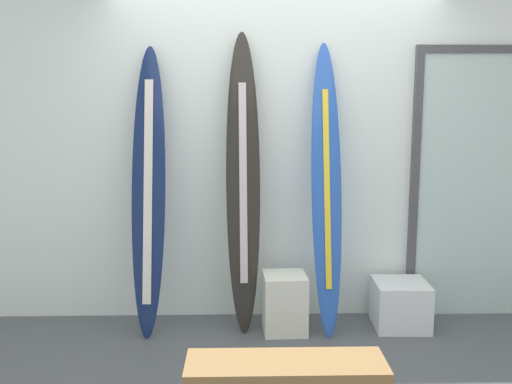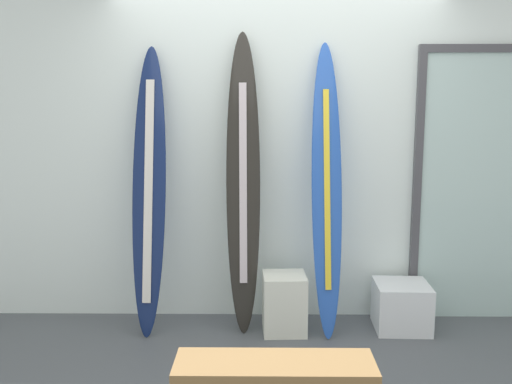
# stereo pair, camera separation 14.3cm
# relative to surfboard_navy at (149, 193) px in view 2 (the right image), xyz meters

# --- Properties ---
(wall_back) EXTENTS (7.20, 0.20, 2.80)m
(wall_back) POSITION_rel_surfboard_navy_xyz_m (0.95, 0.37, 0.36)
(wall_back) COLOR white
(wall_back) RESTS_ON ground
(surfboard_navy) EXTENTS (0.27, 0.47, 2.12)m
(surfboard_navy) POSITION_rel_surfboard_navy_xyz_m (0.00, 0.00, 0.00)
(surfboard_navy) COLOR #122250
(surfboard_navy) RESTS_ON ground
(surfboard_charcoal) EXTENTS (0.27, 0.40, 2.22)m
(surfboard_charcoal) POSITION_rel_surfboard_navy_xyz_m (0.69, 0.04, 0.07)
(surfboard_charcoal) COLOR black
(surfboard_charcoal) RESTS_ON ground
(surfboard_cobalt) EXTENTS (0.24, 0.51, 2.14)m
(surfboard_cobalt) POSITION_rel_surfboard_navy_xyz_m (1.31, 0.01, 0.03)
(surfboard_cobalt) COLOR blue
(surfboard_cobalt) RESTS_ON ground
(display_block_left) EXTENTS (0.41, 0.41, 0.35)m
(display_block_left) POSITION_rel_surfboard_navy_xyz_m (1.89, -0.00, -0.86)
(display_block_left) COLOR white
(display_block_left) RESTS_ON ground
(display_block_center) EXTENTS (0.33, 0.33, 0.44)m
(display_block_center) POSITION_rel_surfboard_navy_xyz_m (1.00, -0.07, -0.82)
(display_block_center) COLOR silver
(display_block_center) RESTS_ON ground
(glass_door) EXTENTS (1.13, 0.06, 2.13)m
(glass_door) POSITION_rel_surfboard_navy_xyz_m (2.56, 0.25, 0.05)
(glass_door) COLOR silver
(glass_door) RESTS_ON ground
(bench) EXTENTS (0.97, 0.31, 0.47)m
(bench) POSITION_rel_surfboard_navy_xyz_m (0.89, -1.54, -0.63)
(bench) COLOR olive
(bench) RESTS_ON ground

